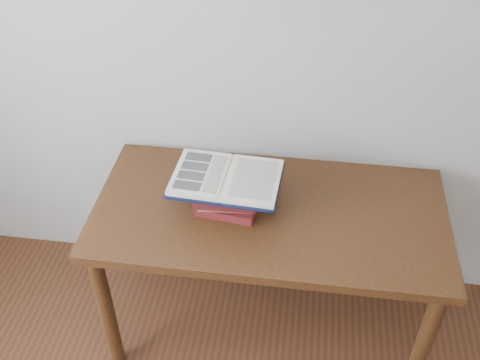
# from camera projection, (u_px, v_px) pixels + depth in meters

# --- Properties ---
(desk) EXTENTS (1.33, 0.67, 0.71)m
(desk) POSITION_uv_depth(u_px,v_px,m) (269.00, 229.00, 2.18)
(desk) COLOR #482D12
(desk) RESTS_ON ground
(book_stack) EXTENTS (0.24, 0.19, 0.13)m
(book_stack) POSITION_uv_depth(u_px,v_px,m) (227.00, 195.00, 2.08)
(book_stack) COLOR #5A1619
(book_stack) RESTS_ON desk
(open_book) EXTENTS (0.41, 0.29, 0.03)m
(open_book) POSITION_uv_depth(u_px,v_px,m) (227.00, 178.00, 2.03)
(open_book) COLOR black
(open_book) RESTS_ON book_stack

